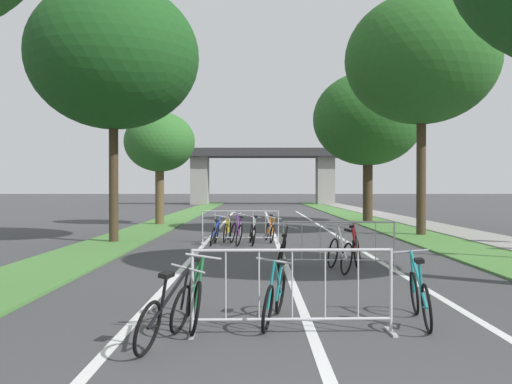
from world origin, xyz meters
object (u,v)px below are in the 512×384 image
object	(u,v)px
crowd_barrier_second	(341,245)
bicycle_blue_3	(217,234)
crowd_barrier_third	(243,227)
bicycle_teal_0	(422,296)
bicycle_green_4	(196,297)
bicycle_purple_5	(239,233)
tree_right_maple_mid	(370,119)
bicycle_teal_10	(277,297)
crowd_barrier_nearest	(295,291)
bicycle_silver_9	(255,233)
bicycle_black_1	(284,254)
bicycle_orange_2	(272,231)
bicycle_black_11	(169,315)
tree_right_cypress_far	(424,59)
tree_left_oak_mid	(116,57)
tree_left_pine_near	(162,143)
bicycle_red_8	(359,249)
bicycle_white_7	(342,254)
bicycle_yellow_6	(230,231)

from	to	relation	value
crowd_barrier_second	bicycle_blue_3	bearing A→B (deg)	121.34
crowd_barrier_second	crowd_barrier_third	xyz separation A→B (m)	(-2.34, 5.63, 0.00)
bicycle_teal_0	bicycle_green_4	distance (m)	2.98
bicycle_teal_0	bicycle_purple_5	distance (m)	10.55
tree_right_maple_mid	bicycle_teal_10	xyz separation A→B (m)	(-5.45, -21.34, -4.92)
crowd_barrier_nearest	bicycle_silver_9	xyz separation A→B (m)	(-0.55, 10.86, -0.16)
crowd_barrier_third	tree_right_maple_mid	bearing A→B (deg)	59.73
crowd_barrier_nearest	bicycle_black_1	world-z (taller)	crowd_barrier_nearest
bicycle_orange_2	tree_right_maple_mid	bearing A→B (deg)	-124.64
bicycle_black_11	bicycle_green_4	bearing A→B (deg)	91.13
bicycle_black_1	crowd_barrier_second	bearing A→B (deg)	24.61
tree_right_cypress_far	bicycle_black_11	bearing A→B (deg)	-116.19
tree_left_oak_mid	tree_left_pine_near	size ratio (longest dim) A/B	1.55
bicycle_red_8	bicycle_white_7	bearing A→B (deg)	-103.35
tree_right_cypress_far	crowd_barrier_third	bearing A→B (deg)	-157.24
tree_left_pine_near	bicycle_black_11	size ratio (longest dim) A/B	3.46
tree_right_cypress_far	bicycle_white_7	bearing A→B (deg)	-115.96
bicycle_green_4	bicycle_white_7	world-z (taller)	bicycle_green_4
bicycle_teal_0	bicycle_yellow_6	bearing A→B (deg)	112.95
tree_right_cypress_far	tree_right_maple_mid	xyz separation A→B (m)	(-0.43, 7.85, -1.27)
tree_left_oak_mid	bicycle_blue_3	bearing A→B (deg)	-10.14
bicycle_black_11	bicycle_purple_5	bearing A→B (deg)	101.92
tree_right_cypress_far	bicycle_orange_2	bearing A→B (deg)	-157.79
bicycle_black_1	bicycle_purple_5	bearing A→B (deg)	108.82
tree_left_pine_near	bicycle_silver_9	bearing A→B (deg)	-63.93
crowd_barrier_second	bicycle_black_1	distance (m)	1.36
crowd_barrier_nearest	crowd_barrier_second	distance (m)	5.80
bicycle_silver_9	crowd_barrier_third	bearing A→B (deg)	130.38
tree_left_oak_mid	bicycle_teal_10	bearing A→B (deg)	-65.75
crowd_barrier_second	crowd_barrier_third	size ratio (longest dim) A/B	1.01
tree_right_cypress_far	bicycle_teal_10	distance (m)	15.96
tree_right_maple_mid	tree_left_pine_near	bearing A→B (deg)	-169.91
bicycle_red_8	tree_left_pine_near	bearing A→B (deg)	130.11
crowd_barrier_second	bicycle_green_4	world-z (taller)	crowd_barrier_second
bicycle_blue_3	bicycle_black_1	bearing A→B (deg)	-68.22
crowd_barrier_third	bicycle_green_4	bearing A→B (deg)	-91.63
bicycle_teal_0	bicycle_teal_10	xyz separation A→B (m)	(-1.91, 0.04, -0.02)
tree_right_maple_mid	crowd_barrier_second	xyz separation A→B (m)	(-3.87, -16.27, -4.74)
bicycle_white_7	bicycle_yellow_6	bearing A→B (deg)	104.33
bicycle_teal_0	bicycle_black_1	bearing A→B (deg)	116.43
tree_right_cypress_far	bicycle_teal_0	distance (m)	15.39
crowd_barrier_second	bicycle_white_7	xyz separation A→B (m)	(-0.05, -0.50, -0.14)
bicycle_green_4	bicycle_red_8	size ratio (longest dim) A/B	1.03
bicycle_black_1	bicycle_blue_3	distance (m)	5.84
crowd_barrier_second	bicycle_yellow_6	distance (m)	6.71
bicycle_orange_2	bicycle_purple_5	bearing A→B (deg)	36.54
bicycle_green_4	bicycle_teal_10	bearing A→B (deg)	178.29
tree_left_pine_near	bicycle_teal_10	distance (m)	20.42
tree_left_oak_mid	tree_left_pine_near	world-z (taller)	tree_left_oak_mid
crowd_barrier_nearest	bicycle_teal_0	world-z (taller)	crowd_barrier_nearest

